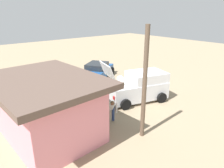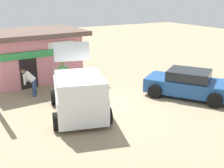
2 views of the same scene
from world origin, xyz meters
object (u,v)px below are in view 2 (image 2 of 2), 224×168
storefront_bar (33,54)px  delivery_van (79,94)px  customer_bending (30,80)px  unloaded_banana_pile (73,89)px  vendor_standing (63,74)px  parked_sedan (188,84)px  paint_bucket (85,84)px

storefront_bar → delivery_van: 6.31m
customer_bending → unloaded_banana_pile: 2.17m
customer_bending → storefront_bar: bearing=71.2°
vendor_standing → unloaded_banana_pile: 0.90m
storefront_bar → parked_sedan: bearing=-50.6°
customer_bending → unloaded_banana_pile: (1.99, -0.60, -0.64)m
unloaded_banana_pile → vendor_standing: bearing=132.0°
unloaded_banana_pile → paint_bucket: (0.90, 0.49, -0.04)m
storefront_bar → customer_bending: bearing=-108.8°
parked_sedan → customer_bending: customer_bending is taller
storefront_bar → parked_sedan: (5.71, -6.95, -0.85)m
vendor_standing → unloaded_banana_pile: bearing=-48.0°
delivery_van → parked_sedan: (5.57, -0.67, -0.29)m
storefront_bar → customer_bending: (-1.01, -2.97, -0.66)m
customer_bending → paint_bucket: customer_bending is taller
vendor_standing → parked_sedan: bearing=-36.6°
storefront_bar → unloaded_banana_pile: storefront_bar is taller
unloaded_banana_pile → paint_bucket: bearing=28.4°
storefront_bar → unloaded_banana_pile: 3.92m
delivery_van → customer_bending: size_ratio=3.28×
delivery_van → parked_sedan: size_ratio=1.02×
parked_sedan → vendor_standing: size_ratio=2.69×
storefront_bar → vendor_standing: (0.63, -3.18, -0.56)m
unloaded_banana_pile → customer_bending: bearing=163.3°
vendor_standing → customer_bending: (-1.65, 0.21, -0.10)m
vendor_standing → paint_bucket: (1.25, 0.10, -0.78)m
storefront_bar → customer_bending: size_ratio=4.32×
delivery_van → customer_bending: 3.51m
customer_bending → paint_bucket: bearing=-2.1°
delivery_van → customer_bending: delivery_van is taller
storefront_bar → parked_sedan: 9.04m
parked_sedan → unloaded_banana_pile: size_ratio=5.12×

